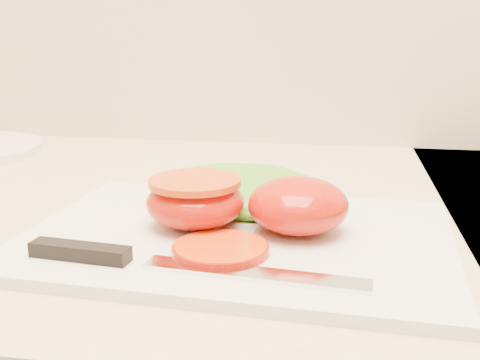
# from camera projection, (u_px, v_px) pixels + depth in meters

# --- Properties ---
(cutting_board) EXTENTS (0.39, 0.29, 0.01)m
(cutting_board) POSITION_uv_depth(u_px,v_px,m) (238.00, 237.00, 0.53)
(cutting_board) COLOR white
(cutting_board) RESTS_ON counter
(tomato_half_dome) EXTENTS (0.09, 0.09, 0.05)m
(tomato_half_dome) POSITION_uv_depth(u_px,v_px,m) (298.00, 205.00, 0.53)
(tomato_half_dome) COLOR red
(tomato_half_dome) RESTS_ON cutting_board
(tomato_half_cut) EXTENTS (0.09, 0.09, 0.04)m
(tomato_half_cut) POSITION_uv_depth(u_px,v_px,m) (195.00, 201.00, 0.54)
(tomato_half_cut) COLOR red
(tomato_half_cut) RESTS_ON cutting_board
(tomato_slice_0) EXTENTS (0.08, 0.08, 0.01)m
(tomato_slice_0) POSITION_uv_depth(u_px,v_px,m) (221.00, 249.00, 0.48)
(tomato_slice_0) COLOR #DA540E
(tomato_slice_0) RESTS_ON cutting_board
(lettuce_leaf_0) EXTENTS (0.17, 0.12, 0.03)m
(lettuce_leaf_0) POSITION_uv_depth(u_px,v_px,m) (241.00, 191.00, 0.60)
(lettuce_leaf_0) COLOR #67B32F
(lettuce_leaf_0) RESTS_ON cutting_board
(lettuce_leaf_1) EXTENTS (0.13, 0.12, 0.02)m
(lettuce_leaf_1) POSITION_uv_depth(u_px,v_px,m) (287.00, 196.00, 0.60)
(lettuce_leaf_1) COLOR #67B32F
(lettuce_leaf_1) RESTS_ON cutting_board
(knife) EXTENTS (0.27, 0.04, 0.01)m
(knife) POSITION_uv_depth(u_px,v_px,m) (146.00, 260.00, 0.46)
(knife) COLOR silver
(knife) RESTS_ON cutting_board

